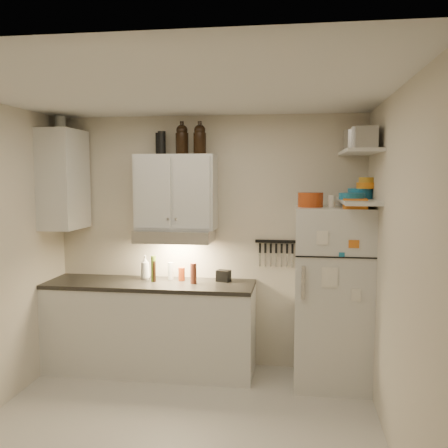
# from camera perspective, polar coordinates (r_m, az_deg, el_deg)

# --- Properties ---
(floor) EXTENTS (3.20, 3.00, 0.02)m
(floor) POSITION_cam_1_polar(r_m,az_deg,el_deg) (4.20, -5.58, -22.92)
(floor) COLOR beige
(floor) RESTS_ON ground
(ceiling) EXTENTS (3.20, 3.00, 0.02)m
(ceiling) POSITION_cam_1_polar(r_m,az_deg,el_deg) (3.74, -5.98, 15.03)
(ceiling) COLOR silver
(ceiling) RESTS_ON ground
(back_wall) EXTENTS (3.20, 0.02, 2.60)m
(back_wall) POSITION_cam_1_polar(r_m,az_deg,el_deg) (5.22, -1.76, -2.04)
(back_wall) COLOR beige
(back_wall) RESTS_ON ground
(right_wall) EXTENTS (0.02, 3.00, 2.60)m
(right_wall) POSITION_cam_1_polar(r_m,az_deg,el_deg) (3.72, 19.21, -5.50)
(right_wall) COLOR beige
(right_wall) RESTS_ON ground
(base_cabinet) EXTENTS (2.10, 0.60, 0.88)m
(base_cabinet) POSITION_cam_1_polar(r_m,az_deg,el_deg) (5.23, -8.40, -11.73)
(base_cabinet) COLOR silver
(base_cabinet) RESTS_ON floor
(countertop) EXTENTS (2.10, 0.62, 0.04)m
(countertop) POSITION_cam_1_polar(r_m,az_deg,el_deg) (5.11, -8.48, -6.81)
(countertop) COLOR black
(countertop) RESTS_ON base_cabinet
(upper_cabinet) EXTENTS (0.80, 0.33, 0.75)m
(upper_cabinet) POSITION_cam_1_polar(r_m,az_deg,el_deg) (5.06, -5.48, 3.67)
(upper_cabinet) COLOR silver
(upper_cabinet) RESTS_ON back_wall
(side_cabinet) EXTENTS (0.33, 0.55, 1.00)m
(side_cabinet) POSITION_cam_1_polar(r_m,az_deg,el_deg) (5.32, -17.85, 4.87)
(side_cabinet) COLOR silver
(side_cabinet) RESTS_ON left_wall
(range_hood) EXTENTS (0.76, 0.46, 0.12)m
(range_hood) POSITION_cam_1_polar(r_m,az_deg,el_deg) (5.03, -5.60, -1.31)
(range_hood) COLOR silver
(range_hood) RESTS_ON back_wall
(fridge) EXTENTS (0.70, 0.68, 1.70)m
(fridge) POSITION_cam_1_polar(r_m,az_deg,el_deg) (4.89, 12.25, -8.06)
(fridge) COLOR silver
(fridge) RESTS_ON floor
(shelf_hi) EXTENTS (0.30, 0.95, 0.03)m
(shelf_hi) POSITION_cam_1_polar(r_m,az_deg,el_deg) (4.64, 15.20, 7.95)
(shelf_hi) COLOR silver
(shelf_hi) RESTS_ON right_wall
(shelf_lo) EXTENTS (0.30, 0.95, 0.03)m
(shelf_lo) POSITION_cam_1_polar(r_m,az_deg,el_deg) (4.64, 15.06, 2.52)
(shelf_lo) COLOR silver
(shelf_lo) RESTS_ON right_wall
(knife_strip) EXTENTS (0.42, 0.02, 0.03)m
(knife_strip) POSITION_cam_1_polar(r_m,az_deg,el_deg) (5.11, 5.94, -1.99)
(knife_strip) COLOR black
(knife_strip) RESTS_ON back_wall
(dutch_oven) EXTENTS (0.30, 0.30, 0.13)m
(dutch_oven) POSITION_cam_1_polar(r_m,az_deg,el_deg) (4.69, 9.85, 2.75)
(dutch_oven) COLOR #A53B13
(dutch_oven) RESTS_ON fridge
(book_stack) EXTENTS (0.23, 0.27, 0.09)m
(book_stack) POSITION_cam_1_polar(r_m,az_deg,el_deg) (4.58, 14.74, 2.28)
(book_stack) COLOR orange
(book_stack) RESTS_ON fridge
(spice_jar) EXTENTS (0.08, 0.08, 0.11)m
(spice_jar) POSITION_cam_1_polar(r_m,az_deg,el_deg) (4.69, 12.20, 2.55)
(spice_jar) COLOR silver
(spice_jar) RESTS_ON fridge
(stock_pot) EXTENTS (0.29, 0.29, 0.20)m
(stock_pot) POSITION_cam_1_polar(r_m,az_deg,el_deg) (4.91, 15.10, 9.16)
(stock_pot) COLOR silver
(stock_pot) RESTS_ON shelf_hi
(tin_a) EXTENTS (0.24, 0.22, 0.20)m
(tin_a) POSITION_cam_1_polar(r_m,az_deg,el_deg) (4.56, 15.78, 9.40)
(tin_a) COLOR #AAAAAD
(tin_a) RESTS_ON shelf_hi
(tin_b) EXTENTS (0.19, 0.19, 0.18)m
(tin_b) POSITION_cam_1_polar(r_m,az_deg,el_deg) (4.35, 15.94, 9.48)
(tin_b) COLOR #AAAAAD
(tin_b) RESTS_ON shelf_hi
(bowl_teal) EXTENTS (0.24, 0.24, 0.10)m
(bowl_teal) POSITION_cam_1_polar(r_m,az_deg,el_deg) (4.87, 15.33, 3.39)
(bowl_teal) COLOR teal
(bowl_teal) RESTS_ON shelf_lo
(bowl_orange) EXTENTS (0.19, 0.19, 0.06)m
(bowl_orange) POSITION_cam_1_polar(r_m,az_deg,el_deg) (4.82, 16.00, 4.26)
(bowl_orange) COLOR orange
(bowl_orange) RESTS_ON bowl_teal
(bowl_yellow) EXTENTS (0.15, 0.15, 0.05)m
(bowl_yellow) POSITION_cam_1_polar(r_m,az_deg,el_deg) (4.82, 16.01, 4.88)
(bowl_yellow) COLOR gold
(bowl_yellow) RESTS_ON bowl_orange
(plates) EXTENTS (0.28, 0.28, 0.06)m
(plates) POSITION_cam_1_polar(r_m,az_deg,el_deg) (4.68, 14.41, 3.10)
(plates) COLOR teal
(plates) RESTS_ON shelf_lo
(growler_a) EXTENTS (0.14, 0.14, 0.30)m
(growler_a) POSITION_cam_1_polar(r_m,az_deg,el_deg) (5.02, -4.82, 9.65)
(growler_a) COLOR black
(growler_a) RESTS_ON upper_cabinet
(growler_b) EXTENTS (0.16, 0.16, 0.29)m
(growler_b) POSITION_cam_1_polar(r_m,az_deg,el_deg) (4.95, -2.78, 9.69)
(growler_b) COLOR black
(growler_b) RESTS_ON upper_cabinet
(thermos_a) EXTENTS (0.10, 0.10, 0.23)m
(thermos_a) POSITION_cam_1_polar(r_m,az_deg,el_deg) (5.12, -7.13, 9.18)
(thermos_a) COLOR black
(thermos_a) RESTS_ON upper_cabinet
(thermos_b) EXTENTS (0.08, 0.08, 0.22)m
(thermos_b) POSITION_cam_1_polar(r_m,az_deg,el_deg) (5.18, -7.41, 9.07)
(thermos_b) COLOR black
(thermos_b) RESTS_ON upper_cabinet
(side_jar) EXTENTS (0.12, 0.12, 0.14)m
(side_jar) POSITION_cam_1_polar(r_m,az_deg,el_deg) (5.44, -18.22, 10.91)
(side_jar) COLOR silver
(side_jar) RESTS_ON side_cabinet
(soap_bottle) EXTENTS (0.14, 0.14, 0.27)m
(soap_bottle) POSITION_cam_1_polar(r_m,az_deg,el_deg) (5.24, -9.00, -4.76)
(soap_bottle) COLOR silver
(soap_bottle) RESTS_ON countertop
(pepper_mill) EXTENTS (0.08, 0.08, 0.20)m
(pepper_mill) POSITION_cam_1_polar(r_m,az_deg,el_deg) (4.98, -3.51, -5.66)
(pepper_mill) COLOR brown
(pepper_mill) RESTS_ON countertop
(oil_bottle) EXTENTS (0.06, 0.06, 0.26)m
(oil_bottle) POSITION_cam_1_polar(r_m,az_deg,el_deg) (5.10, -8.06, -5.09)
(oil_bottle) COLOR #496419
(oil_bottle) RESTS_ON countertop
(vinegar_bottle) EXTENTS (0.05, 0.05, 0.21)m
(vinegar_bottle) POSITION_cam_1_polar(r_m,az_deg,el_deg) (5.10, -8.03, -5.37)
(vinegar_bottle) COLOR black
(vinegar_bottle) RESTS_ON countertop
(clear_bottle) EXTENTS (0.07, 0.07, 0.18)m
(clear_bottle) POSITION_cam_1_polar(r_m,az_deg,el_deg) (5.19, -6.12, -5.36)
(clear_bottle) COLOR silver
(clear_bottle) RESTS_ON countertop
(red_jar) EXTENTS (0.08, 0.08, 0.14)m
(red_jar) POSITION_cam_1_polar(r_m,az_deg,el_deg) (5.13, -4.87, -5.72)
(red_jar) COLOR #A53B13
(red_jar) RESTS_ON countertop
(caddy) EXTENTS (0.15, 0.13, 0.11)m
(caddy) POSITION_cam_1_polar(r_m,az_deg,el_deg) (5.08, -0.06, -5.94)
(caddy) COLOR black
(caddy) RESTS_ON countertop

